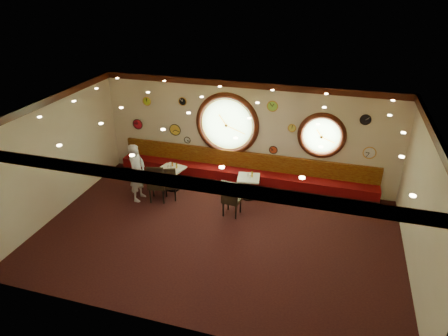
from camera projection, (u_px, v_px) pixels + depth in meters
floor at (217, 234)px, 10.15m from camera, size 9.00×6.00×0.00m
ceiling at (216, 115)px, 8.71m from camera, size 9.00×6.00×0.02m
wall_back at (246, 134)px, 12.00m from camera, size 9.00×0.02×3.20m
wall_front at (165, 258)px, 6.86m from camera, size 9.00×0.02×3.20m
wall_left at (55, 156)px, 10.56m from camera, size 0.02×6.00×3.20m
wall_right at (423, 208)px, 8.30m from camera, size 0.02×6.00×3.20m
molding_back at (247, 85)px, 11.29m from camera, size 9.00×0.10×0.18m
molding_front at (160, 179)px, 6.22m from camera, size 9.00×0.10×0.18m
molding_left at (45, 101)px, 9.88m from camera, size 0.10×6.00×0.18m
molding_right at (438, 140)px, 7.63m from camera, size 0.10×6.00×0.18m
banquette_base at (243, 182)px, 12.44m from camera, size 8.00×0.55×0.20m
banquette_seat at (243, 175)px, 12.32m from camera, size 8.00×0.55×0.30m
banquette_back at (245, 160)px, 12.33m from camera, size 8.00×0.10×0.55m
porthole_left_glass at (227, 124)px, 12.04m from camera, size 1.66×0.02×1.66m
porthole_left_frame at (227, 124)px, 12.03m from camera, size 1.98×0.18×1.98m
porthole_left_ring at (227, 125)px, 12.00m from camera, size 1.61×0.03×1.61m
porthole_right_glass at (322, 136)px, 11.36m from camera, size 1.10×0.02×1.10m
porthole_right_frame at (322, 136)px, 11.34m from camera, size 1.38×0.18×1.38m
porthole_right_ring at (322, 136)px, 11.32m from camera, size 1.09×0.03×1.09m
wall_clock_0 at (187, 140)px, 12.63m from camera, size 0.20×0.03×0.20m
wall_clock_1 at (138, 124)px, 12.90m from camera, size 0.32×0.03×0.32m
wall_clock_2 at (273, 106)px, 11.36m from camera, size 0.30×0.03×0.30m
wall_clock_3 at (273, 150)px, 11.94m from camera, size 0.24×0.03×0.24m
wall_clock_4 at (175, 130)px, 12.59m from camera, size 0.36×0.03×0.36m
wall_clock_5 at (147, 101)px, 12.44m from camera, size 0.26×0.03×0.26m
wall_clock_6 at (365, 120)px, 10.78m from camera, size 0.28×0.03×0.28m
wall_clock_7 at (292, 128)px, 11.47m from camera, size 0.22×0.03×0.22m
wall_clock_8 at (183, 101)px, 12.09m from camera, size 0.24×0.03×0.24m
wall_clock_9 at (369, 153)px, 11.14m from camera, size 0.34×0.03×0.34m
table_a at (169, 176)px, 12.10m from camera, size 0.73×0.73×0.67m
table_b at (173, 176)px, 12.05m from camera, size 0.78×0.78×0.71m
table_c at (248, 185)px, 11.58m from camera, size 0.71×0.71×0.68m
chair_a at (168, 182)px, 11.39m from camera, size 0.58×0.58×0.66m
chair_b at (156, 182)px, 11.28m from camera, size 0.57×0.57×0.72m
chair_c at (231, 196)px, 10.62m from camera, size 0.51×0.51×0.69m
condiment_a_salt at (169, 166)px, 12.03m from camera, size 0.03×0.03×0.09m
condiment_b_salt at (171, 166)px, 11.92m from camera, size 0.04×0.04×0.10m
condiment_c_salt at (248, 175)px, 11.48m from camera, size 0.03×0.03×0.09m
condiment_a_pepper at (168, 167)px, 11.95m from camera, size 0.04×0.04×0.11m
condiment_b_pepper at (171, 167)px, 11.87m from camera, size 0.04×0.04×0.10m
condiment_c_pepper at (250, 177)px, 11.40m from camera, size 0.03×0.03×0.09m
condiment_a_bottle at (172, 165)px, 12.03m from camera, size 0.05×0.05×0.16m
condiment_b_bottle at (177, 166)px, 11.90m from camera, size 0.05×0.05×0.16m
condiment_c_bottle at (252, 174)px, 11.44m from camera, size 0.05×0.05×0.17m
waiter at (137, 173)px, 11.34m from camera, size 0.44×0.65×1.72m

